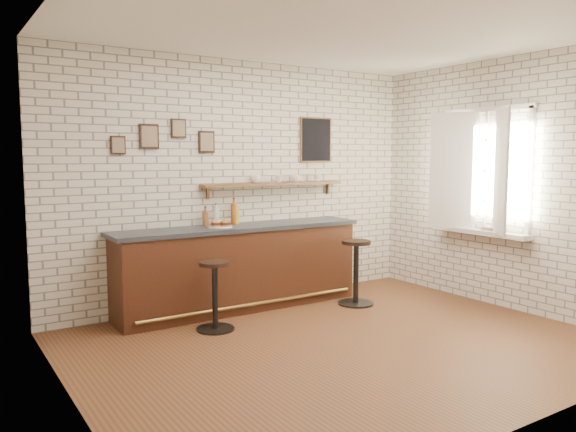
% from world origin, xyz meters
% --- Properties ---
extents(ground, '(5.00, 5.00, 0.00)m').
position_xyz_m(ground, '(0.00, 0.00, 0.00)').
color(ground, brown).
rests_on(ground, ground).
extents(bar_counter, '(3.10, 0.65, 1.01)m').
position_xyz_m(bar_counter, '(-0.21, 1.70, 0.51)').
color(bar_counter, '#421F11').
rests_on(bar_counter, ground).
extents(sandwich_plate, '(0.28, 0.28, 0.01)m').
position_xyz_m(sandwich_plate, '(-0.49, 1.66, 1.02)').
color(sandwich_plate, white).
rests_on(sandwich_plate, bar_counter).
extents(ciabatta_sandwich, '(0.23, 0.16, 0.08)m').
position_xyz_m(ciabatta_sandwich, '(-0.48, 1.66, 1.06)').
color(ciabatta_sandwich, tan).
rests_on(ciabatta_sandwich, sandwich_plate).
extents(potato_chips, '(0.27, 0.19, 0.00)m').
position_xyz_m(potato_chips, '(-0.50, 1.66, 1.02)').
color(potato_chips, gold).
rests_on(potato_chips, sandwich_plate).
extents(bitters_bottle_brown, '(0.07, 0.07, 0.23)m').
position_xyz_m(bitters_bottle_brown, '(-0.58, 1.87, 1.11)').
color(bitters_bottle_brown, brown).
rests_on(bitters_bottle_brown, bar_counter).
extents(bitters_bottle_white, '(0.07, 0.07, 0.26)m').
position_xyz_m(bitters_bottle_white, '(-0.44, 1.87, 1.12)').
color(bitters_bottle_white, silver).
rests_on(bitters_bottle_white, bar_counter).
extents(bitters_bottle_amber, '(0.08, 0.08, 0.32)m').
position_xyz_m(bitters_bottle_amber, '(-0.20, 1.87, 1.14)').
color(bitters_bottle_amber, '#A05019').
rests_on(bitters_bottle_amber, bar_counter).
extents(condiment_bottle_yellow, '(0.07, 0.07, 0.22)m').
position_xyz_m(condiment_bottle_yellow, '(-0.16, 1.87, 1.10)').
color(condiment_bottle_yellow, gold).
rests_on(condiment_bottle_yellow, bar_counter).
extents(bar_stool_left, '(0.43, 0.43, 0.73)m').
position_xyz_m(bar_stool_left, '(-0.84, 1.09, 0.39)').
color(bar_stool_left, black).
rests_on(bar_stool_left, ground).
extents(bar_stool_right, '(0.44, 0.44, 0.80)m').
position_xyz_m(bar_stool_right, '(1.08, 1.09, 0.43)').
color(bar_stool_right, black).
rests_on(bar_stool_right, ground).
extents(wall_shelf, '(2.00, 0.18, 0.18)m').
position_xyz_m(wall_shelf, '(0.40, 1.90, 1.48)').
color(wall_shelf, brown).
rests_on(wall_shelf, ground).
extents(shelf_cup_a, '(0.16, 0.16, 0.10)m').
position_xyz_m(shelf_cup_a, '(0.12, 1.90, 1.55)').
color(shelf_cup_a, white).
rests_on(shelf_cup_a, wall_shelf).
extents(shelf_cup_b, '(0.13, 0.13, 0.09)m').
position_xyz_m(shelf_cup_b, '(0.47, 1.90, 1.54)').
color(shelf_cup_b, white).
rests_on(shelf_cup_b, wall_shelf).
extents(shelf_cup_c, '(0.15, 0.15, 0.09)m').
position_xyz_m(shelf_cup_c, '(0.72, 1.90, 1.54)').
color(shelf_cup_c, white).
rests_on(shelf_cup_c, wall_shelf).
extents(shelf_cup_d, '(0.13, 0.13, 0.09)m').
position_xyz_m(shelf_cup_d, '(1.07, 1.90, 1.55)').
color(shelf_cup_d, white).
rests_on(shelf_cup_d, wall_shelf).
extents(back_wall_decor, '(2.96, 0.02, 0.56)m').
position_xyz_m(back_wall_decor, '(0.23, 1.98, 2.05)').
color(back_wall_decor, black).
rests_on(back_wall_decor, ground).
extents(window_sill, '(0.20, 1.35, 0.06)m').
position_xyz_m(window_sill, '(2.40, 0.30, 0.90)').
color(window_sill, white).
rests_on(window_sill, ground).
extents(casement_window, '(0.40, 1.30, 1.56)m').
position_xyz_m(casement_window, '(2.36, 0.30, 1.65)').
color(casement_window, white).
rests_on(casement_window, ground).
extents(book_lower, '(0.21, 0.25, 0.02)m').
position_xyz_m(book_lower, '(2.38, 0.15, 0.94)').
color(book_lower, tan).
rests_on(book_lower, window_sill).
extents(book_upper, '(0.17, 0.23, 0.02)m').
position_xyz_m(book_upper, '(2.38, 0.16, 0.96)').
color(book_upper, tan).
rests_on(book_upper, book_lower).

